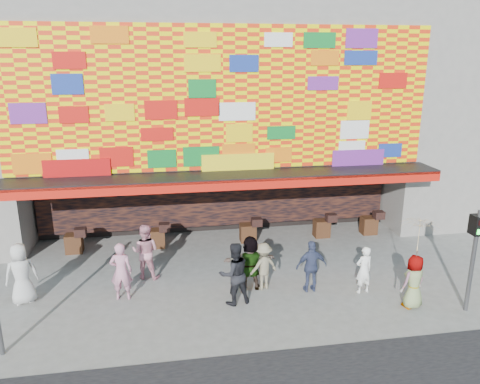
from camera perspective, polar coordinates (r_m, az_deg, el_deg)
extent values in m
plane|color=slate|center=(14.16, 0.34, -13.24)|extent=(90.00, 90.00, 0.00)
cube|color=gray|center=(20.26, -3.64, 14.90)|extent=(15.00, 8.00, 7.00)
cube|color=black|center=(21.94, -3.68, 1.79)|extent=(15.00, 6.00, 3.00)
cube|color=gray|center=(18.73, -25.13, -2.33)|extent=(0.40, 2.00, 3.00)
cube|color=gray|center=(20.31, 18.52, -0.23)|extent=(0.40, 2.00, 3.00)
cube|color=black|center=(16.18, -1.71, 2.04)|extent=(15.20, 1.60, 0.12)
cube|color=red|center=(15.47, -1.31, 0.80)|extent=(15.20, 0.04, 0.35)
cube|color=#FFEF00|center=(16.30, -2.06, 11.24)|extent=(14.80, 0.08, 4.90)
cube|color=black|center=(18.91, -2.69, -0.42)|extent=(14.00, 0.25, 2.50)
cylinder|color=#59595B|center=(14.58, 26.49, -7.62)|extent=(0.12, 0.12, 3.00)
cube|color=black|center=(14.21, 27.02, -3.73)|extent=(0.22, 0.18, 0.55)
cube|color=#19E533|center=(14.19, 27.17, -4.35)|extent=(0.14, 0.02, 0.14)
imported|color=silver|center=(15.11, -25.10, -9.01)|extent=(1.05, 0.86, 1.84)
imported|color=#C8819D|center=(14.36, -14.29, -9.35)|extent=(0.68, 0.47, 1.78)
imported|color=black|center=(13.68, -0.71, -9.92)|extent=(1.05, 0.90, 1.88)
imported|color=gray|center=(14.58, 2.83, -9.02)|extent=(1.11, 0.86, 1.51)
imported|color=#384162|center=(14.56, 8.70, -8.94)|extent=(0.97, 0.42, 1.64)
imported|color=gray|center=(14.51, 1.26, -8.65)|extent=(1.61, 0.53, 1.73)
imported|color=gray|center=(14.43, 20.42, -10.20)|extent=(0.89, 0.72, 1.59)
imported|color=white|center=(14.84, 14.87, -9.14)|extent=(0.60, 0.45, 1.49)
imported|color=pink|center=(15.49, -11.46, -7.12)|extent=(1.05, 0.92, 1.83)
imported|color=beige|center=(13.88, 20.99, -5.00)|extent=(1.37, 1.38, 1.00)
cylinder|color=#4C3326|center=(14.24, 20.60, -8.57)|extent=(0.02, 0.02, 1.00)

